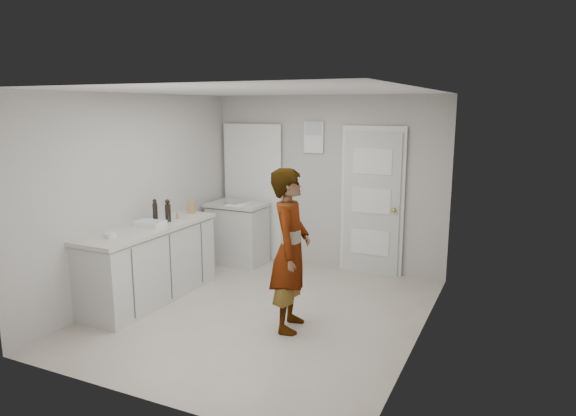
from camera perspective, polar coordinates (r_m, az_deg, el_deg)
The scene contains 12 objects.
ground at distance 6.06m, azimuth -2.74°, elevation -11.51°, with size 4.00×4.00×0.00m, color #B0A493.
room_shell at distance 7.55m, azimuth 2.93°, elevation 1.18°, with size 4.00×4.00×4.00m.
main_counter at distance 6.53m, azimuth -15.01°, elevation -6.20°, with size 0.64×1.96×0.93m.
side_counter at distance 7.79m, azimuth -5.60°, elevation -3.03°, with size 0.84×0.61×0.93m.
person at distance 5.38m, azimuth 0.27°, elevation -4.71°, with size 0.63×0.41×1.73m, color silver.
cake_mix_box at distance 7.01m, azimuth -10.76°, elevation 0.14°, with size 0.11×0.05×0.18m, color #895F44.
spice_jar at distance 6.73m, azimuth -12.09°, elevation -0.84°, with size 0.05×0.05×0.08m, color tan.
oil_cruet_a at distance 6.56m, azimuth -13.20°, elevation -0.32°, with size 0.07×0.07×0.28m.
oil_cruet_b at distance 6.65m, azimuth -14.55°, elevation -0.25°, with size 0.06×0.06×0.28m.
baking_dish at distance 6.41m, azimuth -15.10°, elevation -1.67°, with size 0.36×0.27×0.06m.
egg_bowl at distance 5.97m, azimuth -19.10°, elevation -2.86°, with size 0.13×0.13×0.05m.
papers at distance 7.58m, azimuth -5.53°, elevation 0.46°, with size 0.27×0.35×0.01m, color white.
Camera 1 is at (2.62, -4.94, 2.34)m, focal length 32.00 mm.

